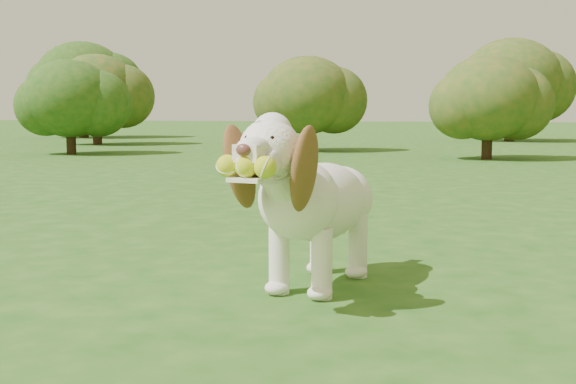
# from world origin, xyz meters

# --- Properties ---
(ground) EXTENTS (80.00, 80.00, 0.00)m
(ground) POSITION_xyz_m (0.00, 0.00, 0.00)
(ground) COLOR #1D4C15
(ground) RESTS_ON ground
(dog) EXTENTS (0.49, 1.06, 0.69)m
(dog) POSITION_xyz_m (-0.01, -0.57, 0.37)
(dog) COLOR white
(dog) RESTS_ON ground
(shrub_a) EXTENTS (1.44, 1.44, 1.49)m
(shrub_a) POSITION_xyz_m (-5.53, 6.99, 0.88)
(shrub_a) COLOR #382314
(shrub_a) RESTS_ON ground
(shrub_i) EXTENTS (2.20, 2.20, 2.28)m
(shrub_i) POSITION_xyz_m (1.48, 13.58, 1.34)
(shrub_i) COLOR #382314
(shrub_i) RESTS_ON ground
(shrub_b) EXTENTS (1.55, 1.55, 1.61)m
(shrub_b) POSITION_xyz_m (-2.08, 8.74, 0.95)
(shrub_b) COLOR #382314
(shrub_b) RESTS_ON ground
(shrub_e) EXTENTS (1.75, 1.75, 1.81)m
(shrub_e) POSITION_xyz_m (-6.69, 9.95, 1.07)
(shrub_e) COLOR #382314
(shrub_e) RESTS_ON ground
(shrub_g) EXTENTS (2.31, 2.31, 2.40)m
(shrub_g) POSITION_xyz_m (-8.84, 13.18, 1.41)
(shrub_g) COLOR #382314
(shrub_g) RESTS_ON ground
(shrub_c) EXTENTS (1.42, 1.42, 1.47)m
(shrub_c) POSITION_xyz_m (0.84, 7.35, 0.87)
(shrub_c) COLOR #382314
(shrub_c) RESTS_ON ground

